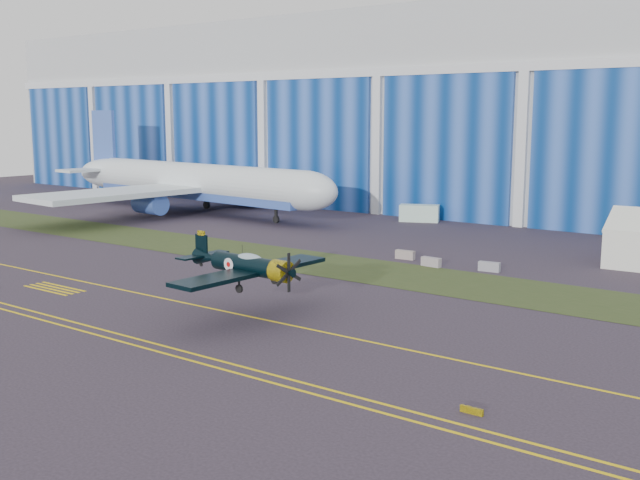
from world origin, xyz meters
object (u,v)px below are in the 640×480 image
Objects in this scene: jetliner at (195,142)px; tug at (618,232)px; shipping_container at (419,213)px; warbird at (246,265)px.

jetliner is 28.45× the size of tug.
jetliner reaches higher than shipping_container.
warbird is 53.11m from shipping_container.
warbird is at bearing -97.04° from shipping_container.
shipping_container reaches higher than tug.
jetliner reaches higher than tug.
jetliner reaches higher than warbird.
warbird is at bearing -92.16° from tug.
warbird is 61.02m from jetliner.
shipping_container is at bearing 24.66° from jetliner.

